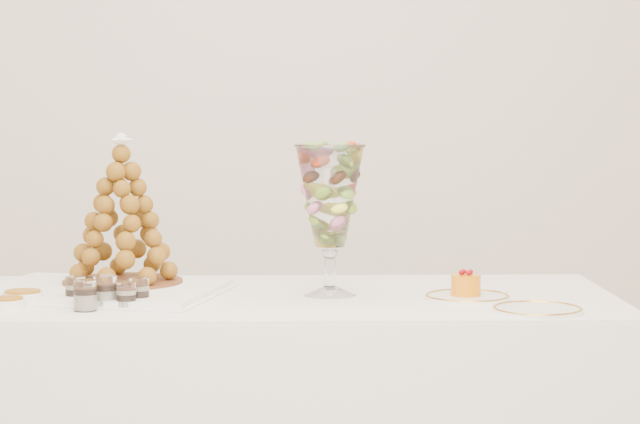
{
  "coord_description": "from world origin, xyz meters",
  "views": [
    {
      "loc": [
        -0.08,
        -2.81,
        1.23
      ],
      "look_at": [
        0.08,
        0.22,
        0.96
      ],
      "focal_mm": 70.0,
      "sensor_mm": 36.0,
      "label": 1
    }
  ],
  "objects": [
    {
      "name": "lace_tray",
      "position": [
        -0.48,
        0.44,
        0.74
      ],
      "size": [
        0.69,
        0.58,
        0.02
      ],
      "primitive_type": "cube",
      "rotation": [
        0.0,
        0.0,
        -0.27
      ],
      "color": "white",
      "rests_on": "buffet_table"
    },
    {
      "name": "mousse_cake",
      "position": [
        0.45,
        0.3,
        0.77
      ],
      "size": [
        0.08,
        0.08,
        0.07
      ],
      "color": "orange",
      "rests_on": "cake_plate"
    },
    {
      "name": "verrine_b",
      "position": [
        -0.45,
        0.23,
        0.77
      ],
      "size": [
        0.06,
        0.06,
        0.08
      ],
      "primitive_type": "cylinder",
      "rotation": [
        0.0,
        0.0,
        -0.03
      ],
      "color": "white",
      "rests_on": "buffet_table"
    },
    {
      "name": "macaron_vase",
      "position": [
        0.11,
        0.39,
        0.98
      ],
      "size": [
        0.18,
        0.18,
        0.39
      ],
      "color": "white",
      "rests_on": "buffet_table"
    },
    {
      "name": "ramekin_back",
      "position": [
        -0.66,
        0.28,
        0.75
      ],
      "size": [
        0.1,
        0.1,
        0.03
      ],
      "primitive_type": "cylinder",
      "color": "white",
      "rests_on": "buffet_table"
    },
    {
      "name": "cake_plate",
      "position": [
        0.46,
        0.3,
        0.73
      ],
      "size": [
        0.22,
        0.22,
        0.01
      ],
      "primitive_type": "cylinder",
      "color": "white",
      "rests_on": "buffet_table"
    },
    {
      "name": "croquembouche",
      "position": [
        -0.44,
        0.51,
        0.94
      ],
      "size": [
        0.32,
        0.32,
        0.4
      ],
      "rotation": [
        0.0,
        0.0,
        -0.25
      ],
      "color": "brown",
      "rests_on": "lace_tray"
    },
    {
      "name": "verrine_a",
      "position": [
        -0.53,
        0.29,
        0.76
      ],
      "size": [
        0.06,
        0.06,
        0.07
      ],
      "primitive_type": "cylinder",
      "rotation": [
        0.0,
        0.0,
        0.19
      ],
      "color": "white",
      "rests_on": "buffet_table"
    },
    {
      "name": "verrine_d",
      "position": [
        -0.49,
        0.18,
        0.77
      ],
      "size": [
        0.06,
        0.06,
        0.07
      ],
      "primitive_type": "cylinder",
      "rotation": [
        0.0,
        0.0,
        0.14
      ],
      "color": "white",
      "rests_on": "buffet_table"
    },
    {
      "name": "ramekin_front",
      "position": [
        -0.68,
        0.2,
        0.74
      ],
      "size": [
        0.09,
        0.09,
        0.03
      ],
      "primitive_type": "cylinder",
      "color": "white",
      "rests_on": "buffet_table"
    },
    {
      "name": "spare_plate",
      "position": [
        0.59,
        0.1,
        0.73
      ],
      "size": [
        0.22,
        0.22,
        0.01
      ],
      "primitive_type": "cylinder",
      "color": "white",
      "rests_on": "buffet_table"
    },
    {
      "name": "verrine_e",
      "position": [
        -0.39,
        0.2,
        0.76
      ],
      "size": [
        0.06,
        0.06,
        0.07
      ],
      "primitive_type": "cylinder",
      "rotation": [
        0.0,
        0.0,
        0.21
      ],
      "color": "white",
      "rests_on": "buffet_table"
    },
    {
      "name": "verrine_c",
      "position": [
        -0.37,
        0.26,
        0.76
      ],
      "size": [
        0.06,
        0.06,
        0.07
      ],
      "primitive_type": "cylinder",
      "rotation": [
        0.0,
        0.0,
        -0.22
      ],
      "color": "white",
      "rests_on": "buffet_table"
    }
  ]
}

